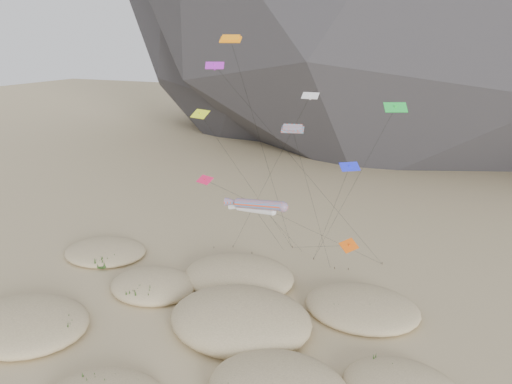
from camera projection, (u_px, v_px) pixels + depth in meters
ground at (198, 345)px, 50.81m from camera, size 500.00×500.00×0.00m
dunes at (210, 316)px, 54.72m from camera, size 54.58×36.32×4.22m
dune_grass at (211, 322)px, 53.21m from camera, size 40.87×27.66×1.54m
kite_stakes at (294, 256)px, 70.86m from camera, size 23.90×4.94×0.30m
rainbow_tube_kite at (257, 204)px, 55.89m from camera, size 8.16×16.41×12.94m
white_tube_kite at (253, 210)px, 57.52m from camera, size 6.41×14.60×11.58m
orange_parafoil at (232, 44)px, 52.45m from camera, size 2.60×17.21×30.22m
multi_parafoil at (293, 130)px, 54.99m from camera, size 4.03×9.74×20.80m
delta_kites at (289, 144)px, 53.68m from camera, size 24.73×21.40×27.47m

